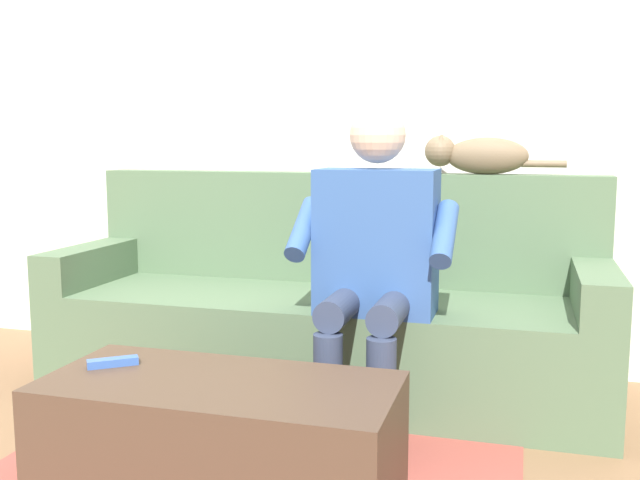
{
  "coord_description": "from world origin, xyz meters",
  "views": [
    {
      "loc": [
        -0.81,
        2.75,
        1.05
      ],
      "look_at": [
        0.0,
        -0.05,
        0.65
      ],
      "focal_mm": 40.27,
      "sensor_mm": 36.0,
      "label": 1
    }
  ],
  "objects_px": {
    "coffee_table": "(221,446)",
    "cat_on_backrest": "(476,155)",
    "couch": "(325,318)",
    "person_solo_seated": "(373,251)",
    "remote_blue": "(113,362)"
  },
  "relations": [
    {
      "from": "remote_blue",
      "to": "couch",
      "type": "bearing_deg",
      "value": -145.65
    },
    {
      "from": "cat_on_backrest",
      "to": "coffee_table",
      "type": "bearing_deg",
      "value": 66.14
    },
    {
      "from": "coffee_table",
      "to": "cat_on_backrest",
      "type": "bearing_deg",
      "value": -113.86
    },
    {
      "from": "cat_on_backrest",
      "to": "remote_blue",
      "type": "distance_m",
      "value": 1.73
    },
    {
      "from": "remote_blue",
      "to": "cat_on_backrest",
      "type": "bearing_deg",
      "value": -163.02
    },
    {
      "from": "couch",
      "to": "remote_blue",
      "type": "distance_m",
      "value": 1.13
    },
    {
      "from": "coffee_table",
      "to": "cat_on_backrest",
      "type": "height_order",
      "value": "cat_on_backrest"
    },
    {
      "from": "coffee_table",
      "to": "cat_on_backrest",
      "type": "distance_m",
      "value": 1.67
    },
    {
      "from": "person_solo_seated",
      "to": "cat_on_backrest",
      "type": "xyz_separation_m",
      "value": [
        -0.31,
        -0.61,
        0.34
      ]
    },
    {
      "from": "couch",
      "to": "cat_on_backrest",
      "type": "xyz_separation_m",
      "value": [
        -0.59,
        -0.25,
        0.69
      ]
    },
    {
      "from": "coffee_table",
      "to": "cat_on_backrest",
      "type": "xyz_separation_m",
      "value": [
        -0.59,
        -1.34,
        0.8
      ]
    },
    {
      "from": "person_solo_seated",
      "to": "remote_blue",
      "type": "height_order",
      "value": "person_solo_seated"
    },
    {
      "from": "cat_on_backrest",
      "to": "couch",
      "type": "bearing_deg",
      "value": 22.56
    },
    {
      "from": "coffee_table",
      "to": "remote_blue",
      "type": "height_order",
      "value": "remote_blue"
    },
    {
      "from": "couch",
      "to": "coffee_table",
      "type": "relative_size",
      "value": 2.3
    }
  ]
}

